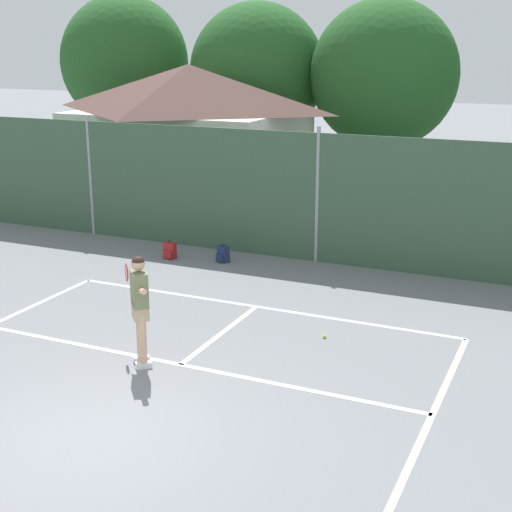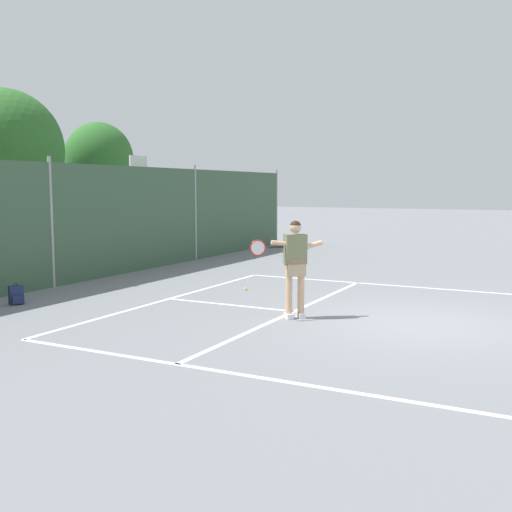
{
  "view_description": "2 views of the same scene",
  "coord_description": "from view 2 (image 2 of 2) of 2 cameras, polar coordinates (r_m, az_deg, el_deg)",
  "views": [
    {
      "loc": [
        5.67,
        -7.08,
        5.07
      ],
      "look_at": [
        0.11,
        5.25,
        1.13
      ],
      "focal_mm": 51.54,
      "sensor_mm": 36.0,
      "label": 1
    },
    {
      "loc": [
        -10.94,
        -2.28,
        2.47
      ],
      "look_at": [
        1.27,
        3.98,
        0.91
      ],
      "focal_mm": 42.48,
      "sensor_mm": 36.0,
      "label": 2
    }
  ],
  "objects": [
    {
      "name": "tennis_player",
      "position": [
        11.39,
        3.65,
        -0.39
      ],
      "size": [
        1.07,
        1.05,
        1.85
      ],
      "color": "silver",
      "rests_on": "ground"
    },
    {
      "name": "tennis_ball",
      "position": [
        14.63,
        -0.96,
        -3.11
      ],
      "size": [
        0.07,
        0.07,
        0.07
      ],
      "primitive_type": "sphere",
      "color": "#CCE033",
      "rests_on": "ground"
    },
    {
      "name": "backpack_navy",
      "position": [
        13.82,
        -21.64,
        -3.47
      ],
      "size": [
        0.33,
        0.33,
        0.46
      ],
      "color": "navy",
      "rests_on": "ground"
    },
    {
      "name": "court_markings",
      "position": [
        11.59,
        11.95,
        -5.95
      ],
      "size": [
        8.3,
        11.1,
        0.01
      ],
      "color": "white",
      "rests_on": "ground"
    },
    {
      "name": "basketball_hoop",
      "position": [
        21.36,
        -11.05,
        5.93
      ],
      "size": [
        0.9,
        0.67,
        3.55
      ],
      "color": "#284CB2",
      "rests_on": "ground"
    },
    {
      "name": "ground_plane",
      "position": [
        11.45,
        15.09,
        -6.21
      ],
      "size": [
        120.0,
        120.0,
        0.0
      ],
      "primitive_type": "plane",
      "color": "slate"
    },
    {
      "name": "chainlink_fence",
      "position": [
        15.74,
        -18.71,
        2.76
      ],
      "size": [
        26.09,
        0.09,
        3.23
      ],
      "color": "#38563D",
      "rests_on": "ground"
    }
  ]
}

